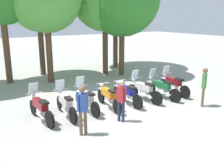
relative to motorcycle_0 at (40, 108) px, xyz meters
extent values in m
plane|color=#9E9B93|center=(3.37, -0.26, -0.52)|extent=(80.00, 80.00, 0.00)
cylinder|color=black|center=(-0.04, 0.73, -0.20)|extent=(0.14, 0.65, 0.64)
cylinder|color=black|center=(0.06, -0.82, -0.20)|extent=(0.14, 0.65, 0.64)
cube|color=silver|center=(-0.04, 0.73, 0.14)|extent=(0.14, 0.37, 0.04)
cube|color=maroon|center=(0.00, 0.01, 0.15)|extent=(0.32, 0.96, 0.30)
cube|color=silver|center=(0.01, -0.04, -0.12)|extent=(0.25, 0.41, 0.24)
cube|color=black|center=(0.03, -0.39, 0.34)|extent=(0.27, 0.45, 0.08)
cylinder|color=silver|center=(-0.04, 0.64, 0.12)|extent=(0.06, 0.23, 0.64)
cylinder|color=silver|center=(-0.03, 0.55, 0.45)|extent=(0.62, 0.08, 0.04)
sphere|color=silver|center=(-0.04, 0.68, 0.33)|extent=(0.17, 0.17, 0.16)
cylinder|color=silver|center=(-0.13, -0.35, -0.18)|extent=(0.12, 0.70, 0.07)
cube|color=silver|center=(-0.04, 0.61, 0.65)|extent=(0.37, 0.16, 0.39)
cylinder|color=black|center=(1.03, 0.63, -0.20)|extent=(0.15, 0.65, 0.64)
cylinder|color=black|center=(0.90, -0.92, -0.20)|extent=(0.15, 0.65, 0.64)
cube|color=silver|center=(1.03, 0.63, 0.14)|extent=(0.15, 0.37, 0.04)
cube|color=silver|center=(0.97, -0.10, 0.15)|extent=(0.33, 0.97, 0.30)
cube|color=silver|center=(0.97, -0.15, -0.12)|extent=(0.25, 0.42, 0.24)
cube|color=black|center=(0.94, -0.50, 0.34)|extent=(0.27, 0.46, 0.08)
cylinder|color=silver|center=(1.02, 0.54, 0.12)|extent=(0.07, 0.23, 0.64)
cylinder|color=silver|center=(1.01, 0.45, 0.45)|extent=(0.62, 0.09, 0.04)
sphere|color=silver|center=(1.02, 0.58, 0.33)|extent=(0.17, 0.17, 0.16)
cylinder|color=silver|center=(0.78, -0.43, -0.18)|extent=(0.13, 0.70, 0.07)
cube|color=silver|center=(1.02, 0.51, 0.65)|extent=(0.37, 0.16, 0.39)
cylinder|color=black|center=(1.96, 0.71, -0.20)|extent=(0.13, 0.64, 0.64)
cylinder|color=black|center=(1.89, -0.84, -0.20)|extent=(0.13, 0.64, 0.64)
cube|color=silver|center=(1.96, 0.71, 0.14)|extent=(0.14, 0.37, 0.04)
cube|color=silver|center=(1.93, -0.01, 0.15)|extent=(0.31, 0.96, 0.30)
cube|color=silver|center=(1.93, -0.06, -0.12)|extent=(0.24, 0.41, 0.24)
cube|color=black|center=(1.91, -0.41, 0.34)|extent=(0.26, 0.45, 0.08)
cylinder|color=silver|center=(1.96, 0.62, 0.12)|extent=(0.06, 0.23, 0.64)
cylinder|color=silver|center=(1.96, 0.53, 0.45)|extent=(0.62, 0.07, 0.04)
sphere|color=silver|center=(1.96, 0.66, 0.33)|extent=(0.17, 0.17, 0.16)
cylinder|color=silver|center=(1.75, -0.36, -0.18)|extent=(0.10, 0.70, 0.07)
cube|color=silver|center=(1.96, 0.59, 0.65)|extent=(0.37, 0.15, 0.39)
cylinder|color=black|center=(2.97, 0.52, -0.20)|extent=(0.17, 0.65, 0.64)
cylinder|color=black|center=(2.80, -1.02, -0.20)|extent=(0.17, 0.65, 0.64)
cube|color=silver|center=(2.97, 0.52, 0.14)|extent=(0.16, 0.37, 0.04)
cube|color=orange|center=(2.89, -0.20, 0.15)|extent=(0.37, 0.97, 0.30)
cube|color=silver|center=(2.89, -0.25, -0.12)|extent=(0.26, 0.42, 0.24)
cube|color=black|center=(2.85, -0.59, 0.34)|extent=(0.29, 0.46, 0.08)
cylinder|color=silver|center=(2.96, 0.44, 0.12)|extent=(0.08, 0.23, 0.64)
cylinder|color=silver|center=(2.95, 0.35, 0.45)|extent=(0.62, 0.11, 0.04)
sphere|color=silver|center=(2.97, 0.47, 0.33)|extent=(0.18, 0.18, 0.16)
cylinder|color=silver|center=(2.69, -0.53, -0.18)|extent=(0.15, 0.70, 0.07)
cylinder|color=black|center=(3.87, 0.52, -0.20)|extent=(0.12, 0.64, 0.64)
cylinder|color=black|center=(3.83, -1.02, -0.20)|extent=(0.12, 0.64, 0.64)
cube|color=silver|center=(3.87, 0.52, 0.14)|extent=(0.13, 0.36, 0.04)
cube|color=navy|center=(3.85, -0.20, 0.15)|extent=(0.28, 0.96, 0.30)
cube|color=silver|center=(3.85, -0.25, -0.12)|extent=(0.23, 0.41, 0.24)
cube|color=black|center=(3.84, -0.60, 0.34)|extent=(0.25, 0.45, 0.08)
cylinder|color=silver|center=(3.86, 0.43, 0.12)|extent=(0.06, 0.23, 0.64)
cylinder|color=silver|center=(3.86, 0.35, 0.45)|extent=(0.62, 0.05, 0.04)
sphere|color=silver|center=(3.87, 0.47, 0.33)|extent=(0.16, 0.16, 0.16)
cylinder|color=silver|center=(3.68, -0.55, -0.18)|extent=(0.09, 0.70, 0.07)
cylinder|color=black|center=(4.75, 0.47, -0.20)|extent=(0.15, 0.65, 0.64)
cylinder|color=black|center=(4.87, -1.08, -0.20)|extent=(0.15, 0.65, 0.64)
cube|color=silver|center=(4.75, 0.47, 0.14)|extent=(0.15, 0.37, 0.04)
cube|color=silver|center=(4.80, -0.25, 0.15)|extent=(0.33, 0.97, 0.30)
cube|color=silver|center=(4.81, -0.30, -0.12)|extent=(0.25, 0.42, 0.24)
cube|color=black|center=(4.84, -0.65, 0.34)|extent=(0.27, 0.46, 0.08)
cylinder|color=silver|center=(4.75, 0.38, 0.12)|extent=(0.07, 0.23, 0.64)
cylinder|color=silver|center=(4.76, 0.29, 0.45)|extent=(0.62, 0.09, 0.04)
sphere|color=silver|center=(4.75, 0.42, 0.33)|extent=(0.17, 0.17, 0.16)
cylinder|color=silver|center=(4.67, -0.62, -0.18)|extent=(0.13, 0.70, 0.07)
cube|color=silver|center=(4.76, 0.35, 0.65)|extent=(0.37, 0.16, 0.39)
cylinder|color=black|center=(5.70, 0.29, -0.20)|extent=(0.16, 0.65, 0.64)
cylinder|color=black|center=(5.84, -1.26, -0.20)|extent=(0.16, 0.65, 0.64)
cube|color=silver|center=(5.70, 0.29, 0.14)|extent=(0.15, 0.37, 0.04)
cube|color=#1E6033|center=(5.76, -0.43, 0.15)|extent=(0.34, 0.97, 0.30)
cube|color=silver|center=(5.77, -0.48, -0.12)|extent=(0.25, 0.42, 0.24)
cube|color=black|center=(5.80, -0.83, 0.34)|extent=(0.28, 0.46, 0.08)
cylinder|color=silver|center=(5.71, 0.20, 0.12)|extent=(0.07, 0.23, 0.64)
cylinder|color=silver|center=(5.72, 0.11, 0.45)|extent=(0.62, 0.09, 0.04)
sphere|color=silver|center=(5.70, 0.24, 0.33)|extent=(0.17, 0.17, 0.16)
cylinder|color=silver|center=(5.64, -0.80, -0.18)|extent=(0.13, 0.70, 0.07)
cube|color=silver|center=(5.71, 0.17, 0.65)|extent=(0.37, 0.16, 0.39)
cylinder|color=black|center=(6.80, 0.43, -0.20)|extent=(0.16, 0.65, 0.64)
cylinder|color=black|center=(6.66, -1.11, -0.20)|extent=(0.16, 0.65, 0.64)
cube|color=silver|center=(6.80, 0.43, 0.14)|extent=(0.15, 0.37, 0.04)
cube|color=maroon|center=(6.73, -0.29, 0.15)|extent=(0.35, 0.97, 0.30)
cube|color=silver|center=(6.73, -0.34, -0.12)|extent=(0.26, 0.42, 0.24)
cube|color=black|center=(6.70, -0.69, 0.34)|extent=(0.28, 0.46, 0.08)
cylinder|color=silver|center=(6.79, 0.34, 0.12)|extent=(0.07, 0.23, 0.64)
cylinder|color=silver|center=(6.78, 0.25, 0.45)|extent=(0.62, 0.09, 0.04)
sphere|color=silver|center=(6.80, 0.38, 0.33)|extent=(0.17, 0.17, 0.16)
cylinder|color=silver|center=(6.54, -0.62, -0.18)|extent=(0.13, 0.70, 0.07)
cube|color=silver|center=(6.79, 0.31, 0.65)|extent=(0.37, 0.17, 0.39)
cylinder|color=brown|center=(6.55, -2.23, -0.10)|extent=(0.15, 0.15, 0.84)
cylinder|color=brown|center=(6.41, -2.33, -0.10)|extent=(0.15, 0.15, 0.84)
cube|color=#4C8C47|center=(6.48, -2.28, 0.64)|extent=(0.30, 0.29, 0.63)
cylinder|color=#4C8C47|center=(6.61, -2.19, 0.65)|extent=(0.11, 0.11, 0.60)
cylinder|color=#4C8C47|center=(6.35, -2.37, 0.65)|extent=(0.11, 0.11, 0.60)
sphere|color=brown|center=(6.48, -2.28, 1.09)|extent=(0.32, 0.32, 0.23)
cylinder|color=brown|center=(0.73, -1.91, -0.10)|extent=(0.12, 0.12, 0.82)
cylinder|color=brown|center=(0.90, -1.92, -0.10)|extent=(0.12, 0.12, 0.82)
cube|color=#33519E|center=(0.81, -1.91, 0.62)|extent=(0.23, 0.21, 0.62)
cylinder|color=#33519E|center=(0.65, -1.91, 0.63)|extent=(0.08, 0.08, 0.59)
cylinder|color=#33519E|center=(0.97, -1.92, 0.63)|extent=(0.08, 0.08, 0.59)
sphere|color=brown|center=(0.81, -1.91, 1.07)|extent=(0.23, 0.23, 0.22)
cylinder|color=#232D4C|center=(2.46, -1.63, -0.13)|extent=(0.15, 0.15, 0.78)
cylinder|color=#232D4C|center=(2.55, -1.77, -0.13)|extent=(0.15, 0.15, 0.78)
cube|color=#B22D33|center=(2.51, -1.70, 0.56)|extent=(0.28, 0.29, 0.59)
cylinder|color=#B22D33|center=(2.43, -1.56, 0.57)|extent=(0.11, 0.11, 0.56)
cylinder|color=#B22D33|center=(2.58, -1.84, 0.57)|extent=(0.11, 0.11, 0.56)
sphere|color=#DBAD89|center=(2.51, -1.70, 0.99)|extent=(0.29, 0.29, 0.21)
cylinder|color=brown|center=(0.29, 6.64, 1.45)|extent=(0.36, 0.36, 3.94)
cylinder|color=brown|center=(2.39, 5.45, 1.23)|extent=(0.36, 0.36, 3.50)
cylinder|color=brown|center=(2.63, 7.58, 1.17)|extent=(0.36, 0.36, 3.37)
sphere|color=#4C9E3D|center=(2.63, 7.58, 4.09)|extent=(3.54, 3.54, 3.54)
cylinder|color=brown|center=(6.26, 5.48, 1.23)|extent=(0.36, 0.36, 3.49)
cylinder|color=brown|center=(7.07, 4.73, 1.11)|extent=(0.36, 0.36, 3.25)
cylinder|color=brown|center=(8.17, 7.10, 1.28)|extent=(0.36, 0.36, 3.59)
camera|label=1|loc=(-2.67, -8.99, 3.34)|focal=40.88mm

